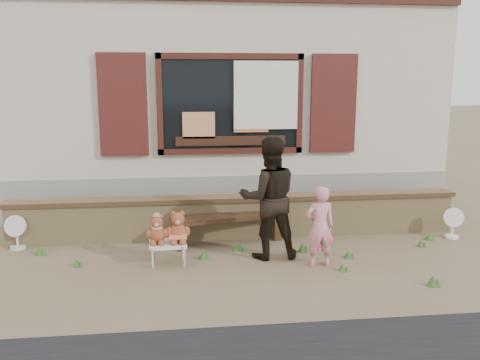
{
  "coord_description": "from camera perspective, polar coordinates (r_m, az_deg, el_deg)",
  "views": [
    {
      "loc": [
        -0.87,
        -6.73,
        2.47
      ],
      "look_at": [
        0.0,
        0.6,
        1.0
      ],
      "focal_mm": 38.0,
      "sensor_mm": 36.0,
      "label": 1
    }
  ],
  "objects": [
    {
      "name": "adult",
      "position": [
        7.04,
        3.28,
        -2.02
      ],
      "size": [
        0.84,
        0.66,
        1.71
      ],
      "primitive_type": "imported",
      "rotation": [
        0.0,
        0.0,
        3.16
      ],
      "color": "black",
      "rests_on": "ground"
    },
    {
      "name": "folding_chair",
      "position": [
        6.99,
        -8.09,
        -7.16
      ],
      "size": [
        0.51,
        0.46,
        0.3
      ],
      "rotation": [
        0.0,
        0.0,
        0.04
      ],
      "color": "silver",
      "rests_on": "ground"
    },
    {
      "name": "child",
      "position": [
        6.85,
        8.95,
        -5.18
      ],
      "size": [
        0.41,
        0.28,
        1.09
      ],
      "primitive_type": "imported",
      "rotation": [
        0.0,
        0.0,
        3.2
      ],
      "color": "pink",
      "rests_on": "ground"
    },
    {
      "name": "fan_right",
      "position": [
        8.7,
        22.78,
        -4.43
      ],
      "size": [
        0.32,
        0.21,
        0.5
      ],
      "rotation": [
        0.0,
        0.0,
        -0.34
      ],
      "color": "white",
      "rests_on": "ground"
    },
    {
      "name": "teddy_bear_right",
      "position": [
        6.92,
        -6.98,
        -5.17
      ],
      "size": [
        0.33,
        0.29,
        0.44
      ],
      "primitive_type": null,
      "rotation": [
        0.0,
        0.0,
        0.04
      ],
      "color": "brown",
      "rests_on": "folding_chair"
    },
    {
      "name": "grass_tufts",
      "position": [
        7.26,
        4.34,
        -8.15
      ],
      "size": [
        6.03,
        1.89,
        0.15
      ],
      "color": "#375923",
      "rests_on": "ground"
    },
    {
      "name": "ground",
      "position": [
        7.22,
        0.57,
        -8.73
      ],
      "size": [
        80.0,
        80.0,
        0.0
      ],
      "primitive_type": "plane",
      "color": "brown",
      "rests_on": "ground"
    },
    {
      "name": "fan_left",
      "position": [
        8.22,
        -23.8,
        -5.34
      ],
      "size": [
        0.33,
        0.22,
        0.51
      ],
      "rotation": [
        0.0,
        0.0,
        -0.13
      ],
      "color": "silver",
      "rests_on": "ground"
    },
    {
      "name": "teddy_bear_left",
      "position": [
        6.92,
        -9.3,
        -5.4
      ],
      "size": [
        0.3,
        0.27,
        0.4
      ],
      "primitive_type": null,
      "rotation": [
        0.0,
        0.0,
        0.04
      ],
      "color": "brown",
      "rests_on": "folding_chair"
    },
    {
      "name": "brick_wall",
      "position": [
        8.07,
        -0.33,
        -4.04
      ],
      "size": [
        7.1,
        0.36,
        0.67
      ],
      "color": "tan",
      "rests_on": "ground"
    },
    {
      "name": "bench",
      "position": [
        7.76,
        -1.33,
        -4.79
      ],
      "size": [
        1.78,
        0.73,
        0.45
      ],
      "rotation": [
        0.0,
        0.0,
        0.21
      ],
      "color": "black",
      "rests_on": "ground"
    },
    {
      "name": "shopfront",
      "position": [
        11.27,
        -2.35,
        8.84
      ],
      "size": [
        8.04,
        5.13,
        4.0
      ],
      "color": "#B2A590",
      "rests_on": "ground"
    }
  ]
}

